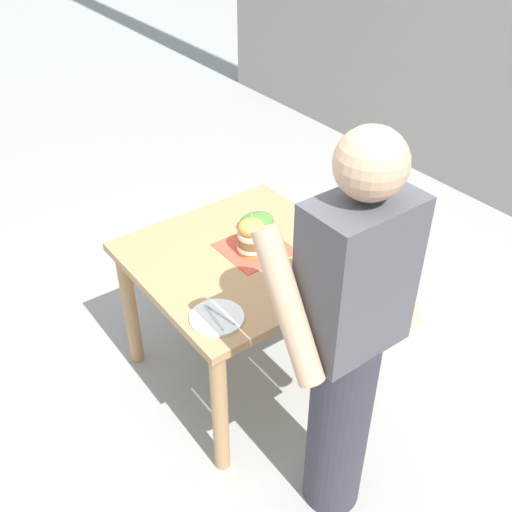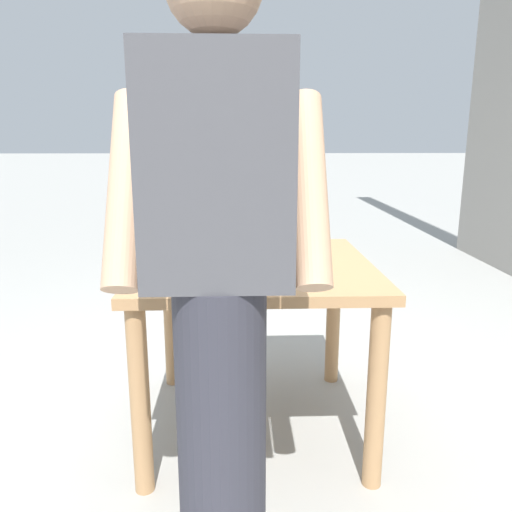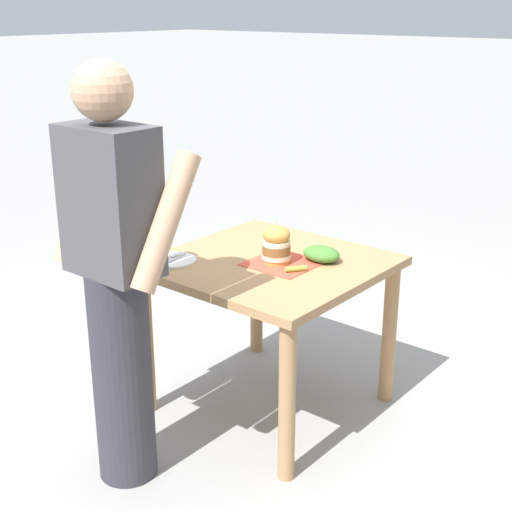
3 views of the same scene
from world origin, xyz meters
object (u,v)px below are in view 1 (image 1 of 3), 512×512
side_plate_with_forks (217,317)px  side_salad (257,221)px  sandwich (251,236)px  patio_table (243,276)px  pickle_spear (280,243)px  diner_across_table (348,343)px

side_plate_with_forks → side_salad: (-0.52, -0.44, 0.03)m
sandwich → patio_table: bearing=-9.3°
pickle_spear → diner_across_table: bearing=68.3°
sandwich → pickle_spear: (-0.14, 0.04, -0.07)m
side_plate_with_forks → side_salad: 0.68m
patio_table → sandwich: (-0.04, 0.01, 0.21)m
patio_table → side_salad: bearing=-141.7°
sandwich → side_plate_with_forks: size_ratio=0.94×
sandwich → pickle_spear: size_ratio=2.16×
sandwich → side_plate_with_forks: (0.38, 0.29, -0.08)m
sandwich → diner_across_table: bearing=78.5°
diner_across_table → side_plate_with_forks: bearing=-66.4°
pickle_spear → side_plate_with_forks: 0.58m
sandwich → diner_across_table: diner_across_table is taller
side_plate_with_forks → diner_across_table: size_ratio=0.13×
side_salad → side_plate_with_forks: bearing=40.1°
side_salad → diner_across_table: 1.00m
pickle_spear → side_salad: size_ratio=0.53×
pickle_spear → side_salad: (-0.00, -0.19, 0.02)m
side_plate_with_forks → side_salad: side_salad is taller
patio_table → sandwich: bearing=170.7°
patio_table → side_salad: size_ratio=5.31×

